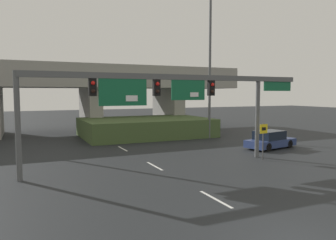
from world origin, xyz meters
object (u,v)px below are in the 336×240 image
Objects in this scene: signal_gantry at (171,91)px; highway_light_pole_far at (210,41)px; parked_sedan_near_right at (270,140)px; speed_limit_sign at (263,136)px.

highway_light_pole_far is at bearing 48.19° from signal_gantry.
speed_limit_sign is at bearing -148.19° from parked_sedan_near_right.
signal_gantry is 13.61m from highway_light_pole_far.
signal_gantry is 6.90m from speed_limit_sign.
signal_gantry is 3.87× the size of parked_sedan_near_right.
speed_limit_sign reaches higher than parked_sedan_near_right.
parked_sedan_near_right is at bearing 43.28° from speed_limit_sign.
highway_light_pole_far is (8.49, 9.49, 4.80)m from signal_gantry.
signal_gantry is 10.83m from parked_sedan_near_right.
speed_limit_sign is at bearing -8.88° from signal_gantry.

